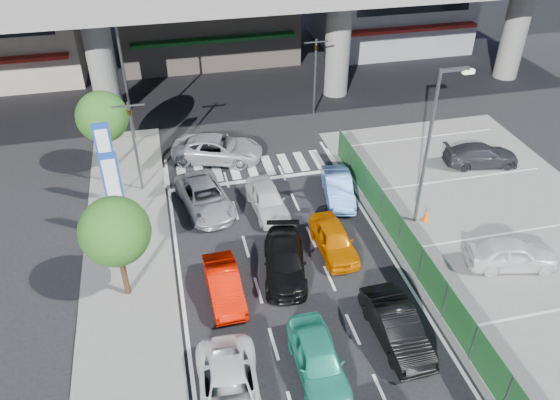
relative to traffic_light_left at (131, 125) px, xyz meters
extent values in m
plane|color=black|center=(6.20, -12.00, -3.94)|extent=(120.00, 120.00, 0.00)
cube|color=slate|center=(17.20, -10.00, -3.91)|extent=(12.00, 28.00, 0.06)
cube|color=slate|center=(-0.80, -8.00, -3.88)|extent=(4.00, 30.00, 0.12)
cylinder|color=slate|center=(-1.80, 10.00, 0.06)|extent=(1.80, 1.80, 8.00)
cylinder|color=slate|center=(14.20, 10.00, 0.06)|extent=(1.80, 1.80, 8.00)
cylinder|color=slate|center=(28.20, 10.00, 0.06)|extent=(1.80, 1.80, 8.00)
cube|color=#125B1E|center=(6.20, 15.90, -1.14)|extent=(12.60, 1.60, 0.25)
cube|color=#9F1B13|center=(22.20, 14.90, -1.14)|extent=(10.80, 1.60, 0.25)
cylinder|color=#595B60|center=(0.00, 0.00, -1.34)|extent=(0.14, 0.14, 5.20)
cube|color=#595B60|center=(0.00, 0.00, 1.06)|extent=(1.60, 0.08, 0.08)
imported|color=black|center=(0.00, 0.00, 0.76)|extent=(0.26, 1.24, 0.50)
cylinder|color=#595B60|center=(11.70, 7.00, -1.34)|extent=(0.14, 0.14, 5.20)
cube|color=#595B60|center=(11.70, 7.00, 1.06)|extent=(1.60, 0.08, 0.08)
imported|color=black|center=(11.70, 7.00, 0.76)|extent=(0.26, 1.24, 0.50)
cylinder|color=#595B60|center=(13.20, -6.00, 0.06)|extent=(0.16, 0.16, 8.00)
cube|color=#595B60|center=(13.80, -6.00, 3.96)|extent=(1.40, 0.15, 0.15)
cube|color=silver|center=(14.50, -6.00, 3.81)|extent=(0.50, 0.22, 0.18)
cylinder|color=#595B60|center=(-0.30, 6.00, 0.06)|extent=(0.16, 0.16, 8.00)
cube|color=#595B60|center=(0.30, 6.00, 3.96)|extent=(1.40, 0.15, 0.15)
cube|color=silver|center=(1.00, 6.00, 3.81)|extent=(0.50, 0.22, 0.18)
cylinder|color=#595B60|center=(-1.00, -4.00, -2.84)|extent=(0.10, 0.10, 2.20)
cube|color=#16389A|center=(-1.00, -4.00, -0.74)|extent=(0.80, 0.12, 3.00)
cube|color=white|center=(-1.00, -4.07, -0.74)|extent=(0.60, 0.02, 2.40)
cylinder|color=#595B60|center=(-1.40, -1.00, -2.84)|extent=(0.10, 0.10, 2.20)
cube|color=#16389A|center=(-1.40, -1.00, -0.74)|extent=(0.80, 0.12, 3.00)
cube|color=white|center=(-1.40, -1.07, -0.74)|extent=(0.60, 0.02, 2.40)
cylinder|color=#382314|center=(-0.80, -8.00, -2.74)|extent=(0.24, 0.24, 2.40)
sphere|color=#1C4915|center=(-0.80, -8.00, -0.54)|extent=(2.80, 2.80, 2.80)
cylinder|color=#382314|center=(-1.60, 2.50, -2.74)|extent=(0.24, 0.24, 2.40)
sphere|color=#1C4915|center=(-1.60, 2.50, -0.54)|extent=(2.80, 2.80, 2.80)
imported|color=white|center=(2.58, -14.19, -3.29)|extent=(2.42, 4.76, 1.29)
imported|color=teal|center=(5.87, -13.62, -3.25)|extent=(1.65, 4.06, 1.38)
imported|color=black|center=(9.21, -12.82, -3.25)|extent=(1.60, 4.23, 1.38)
imported|color=red|center=(3.16, -8.98, -3.31)|extent=(1.44, 3.81, 1.24)
imported|color=black|center=(5.98, -8.12, -3.29)|extent=(2.62, 4.69, 1.29)
imported|color=#D96B00|center=(8.53, -7.21, -3.29)|extent=(1.61, 3.83, 1.29)
imported|color=#94959A|center=(3.15, -2.40, -3.27)|extent=(3.02, 5.08, 1.32)
imported|color=silver|center=(6.22, -3.35, -3.27)|extent=(1.87, 4.04, 1.34)
imported|color=#649DF5|center=(10.08, -3.15, -3.29)|extent=(2.01, 4.07, 1.28)
imported|color=#A5A8AD|center=(4.48, 2.35, -3.21)|extent=(5.75, 3.98, 1.46)
imported|color=white|center=(15.86, -10.08, -3.19)|extent=(4.27, 2.39, 1.37)
imported|color=#2D2C32|center=(19.19, -1.81, -3.26)|extent=(4.50, 2.40, 1.24)
cone|color=#DF560C|center=(13.70, -6.17, -3.53)|extent=(0.45, 0.45, 0.69)
camera|label=1|loc=(1.61, -25.72, 12.52)|focal=35.00mm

